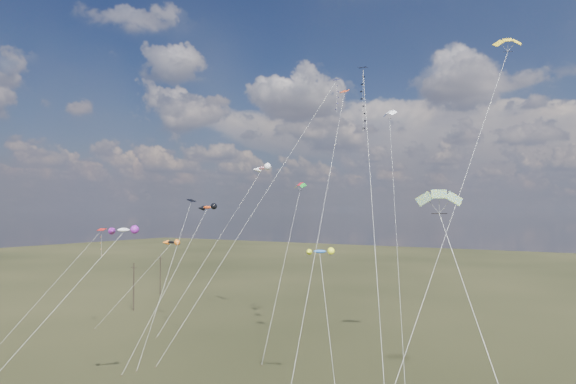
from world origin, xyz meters
The scene contains 16 objects.
utility_pole_near centered at (-38.00, 30.00, 4.09)m, with size 1.40×0.20×8.00m.
utility_pole_far centered at (-46.00, 44.00, 4.09)m, with size 1.40×0.20×8.00m.
diamond_black_high centered at (9.85, 16.38, 26.87)m, with size 10.99×20.93×31.72m.
diamond_navy_tall centered at (-0.08, 26.71, 29.05)m, with size 12.97×19.36×33.92m.
diamond_black_mid centered at (-14.83, 16.68, 14.04)m, with size 4.01×12.69×18.42m.
diamond_red_low centered at (-28.31, 14.83, 11.91)m, with size 7.39×10.62×14.51m.
diamond_orange_center centered at (7.05, 14.61, 21.29)m, with size 7.65×26.29×30.87m.
parafoil_yellow centered at (22.06, 24.13, 33.92)m, with size 5.85×30.24×34.79m.
parafoil_blue_white centered at (3.52, 40.88, 31.20)m, with size 12.24×27.15×32.05m.
parafoil_striped centered at (21.86, -0.97, 17.87)m, with size 10.21×12.65×18.60m.
parafoil_tricolor centered at (-6.38, 31.61, 20.49)m, with size 5.47×16.70×21.17m.
novelty_black_orange centered at (-25.74, 26.17, 12.08)m, with size 8.02×9.59×12.57m.
novelty_orange_black centered at (-10.58, 16.62, 17.22)m, with size 3.38×11.76×17.76m.
novelty_white_purple centered at (-5.64, -0.30, 15.16)m, with size 8.80×11.27×15.64m.
novelty_redwhite_stripe centered at (-15.65, 35.60, 23.49)m, with size 7.17×18.46×24.21m.
novelty_blue_yellow centered at (8.08, 10.32, 13.16)m, with size 6.98×8.28×13.61m.
Camera 1 is at (29.84, -30.74, 17.00)m, focal length 32.00 mm.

